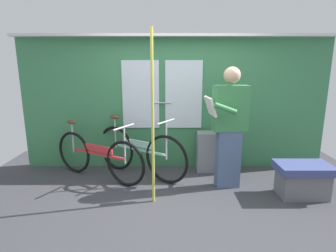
% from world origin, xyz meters
% --- Properties ---
extents(ground_plane, '(6.02, 3.86, 0.04)m').
position_xyz_m(ground_plane, '(0.00, 0.00, -0.02)').
color(ground_plane, '#38383D').
extents(train_door_wall, '(5.02, 0.28, 2.18)m').
position_xyz_m(train_door_wall, '(-0.01, 1.12, 1.14)').
color(train_door_wall, '#387A4C').
rests_on(train_door_wall, ground_plane).
extents(bicycle_near_door, '(1.52, 0.90, 0.89)m').
position_xyz_m(bicycle_near_door, '(-1.18, 0.58, 0.36)').
color(bicycle_near_door, black).
rests_on(bicycle_near_door, ground_plane).
extents(bicycle_leaning_behind, '(1.48, 0.99, 0.95)m').
position_xyz_m(bicycle_leaning_behind, '(-0.56, 0.69, 0.39)').
color(bicycle_leaning_behind, black).
rests_on(bicycle_leaning_behind, ground_plane).
extents(passenger_reading_newspaper, '(0.59, 0.52, 1.70)m').
position_xyz_m(passenger_reading_newspaper, '(0.74, 0.31, 0.90)').
color(passenger_reading_newspaper, slate).
rests_on(passenger_reading_newspaper, ground_plane).
extents(trash_bin_by_wall, '(0.37, 0.28, 0.65)m').
position_xyz_m(trash_bin_by_wall, '(0.55, 0.91, 0.32)').
color(trash_bin_by_wall, gray).
rests_on(trash_bin_by_wall, ground_plane).
extents(handrail_pole, '(0.04, 0.04, 2.14)m').
position_xyz_m(handrail_pole, '(-0.29, -0.15, 1.07)').
color(handrail_pole, '#C6C14C').
rests_on(handrail_pole, ground_plane).
extents(bench_seat_corner, '(0.70, 0.44, 0.45)m').
position_xyz_m(bench_seat_corner, '(1.68, 0.00, 0.24)').
color(bench_seat_corner, '#3D477F').
rests_on(bench_seat_corner, ground_plane).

